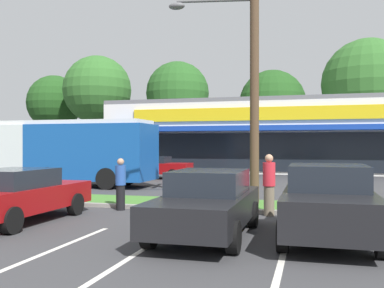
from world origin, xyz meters
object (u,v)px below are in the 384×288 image
object	(u,v)px
utility_pole	(250,53)
car_0	(156,167)
city_bus	(48,151)
pedestrian_by_pole	(121,184)
pedestrian_near_bench	(269,185)
car_4	(328,202)
car_2	(208,203)
car_1	(18,195)

from	to	relation	value
utility_pole	car_0	distance (m)	13.45
city_bus	pedestrian_by_pole	bearing A→B (deg)	136.31
pedestrian_near_bench	pedestrian_by_pole	size ratio (longest dim) A/B	1.09
pedestrian_near_bench	pedestrian_by_pole	bearing A→B (deg)	-46.93
utility_pole	pedestrian_by_pole	bearing A→B (deg)	-154.54
city_bus	car_4	xyz separation A→B (m)	(13.29, -9.54, -0.94)
city_bus	pedestrian_near_bench	size ratio (longest dim) A/B	6.22
car_2	pedestrian_by_pole	bearing A→B (deg)	-130.96
car_0	car_2	world-z (taller)	car_2
car_0	pedestrian_near_bench	size ratio (longest dim) A/B	2.33
car_1	pedestrian_near_bench	xyz separation A→B (m)	(6.35, 2.85, 0.16)
car_2	city_bus	bearing A→B (deg)	-132.76
car_1	car_4	size ratio (longest dim) A/B	1.05
car_2	car_4	bearing A→B (deg)	97.31
utility_pole	car_2	bearing A→B (deg)	-93.42
utility_pole	car_4	xyz separation A→B (m)	(2.32, -4.56, -4.31)
car_4	pedestrian_near_bench	bearing A→B (deg)	-151.96
pedestrian_by_pole	utility_pole	bearing A→B (deg)	-84.35
car_0	pedestrian_by_pole	xyz separation A→B (m)	(3.31, -12.32, 0.11)
city_bus	car_4	bearing A→B (deg)	144.27
pedestrian_near_bench	car_4	bearing A→B (deg)	69.27
car_1	car_2	xyz separation A→B (m)	(5.27, -0.37, 0.02)
car_4	utility_pole	bearing A→B (deg)	-153.05
car_0	car_4	xyz separation A→B (m)	(9.47, -15.06, 0.11)
city_bus	car_0	bearing A→B (deg)	-124.70
car_4	pedestrian_near_bench	size ratio (longest dim) A/B	2.42
utility_pole	pedestrian_by_pole	xyz separation A→B (m)	(-3.83, -1.83, -4.31)
city_bus	car_4	world-z (taller)	city_bus
utility_pole	car_1	world-z (taller)	utility_pole
city_bus	car_2	xyz separation A→B (m)	(10.67, -9.87, -1.01)
car_1	pedestrian_near_bench	size ratio (longest dim) A/B	2.55
utility_pole	car_0	size ratio (longest dim) A/B	2.29
car_0	car_2	bearing A→B (deg)	-66.00
car_4	pedestrian_near_bench	xyz separation A→B (m)	(-1.54, 2.89, 0.08)
car_2	car_0	bearing A→B (deg)	-156.00
utility_pole	city_bus	size ratio (longest dim) A/B	0.86
car_4	car_1	bearing A→B (deg)	-90.27
car_4	city_bus	bearing A→B (deg)	-125.67
car_1	pedestrian_by_pole	size ratio (longest dim) A/B	2.79
pedestrian_near_bench	pedestrian_by_pole	xyz separation A→B (m)	(-4.62, -0.15, -0.08)
car_2	pedestrian_near_bench	xyz separation A→B (m)	(1.08, 3.22, 0.14)
car_0	pedestrian_near_bench	world-z (taller)	pedestrian_near_bench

